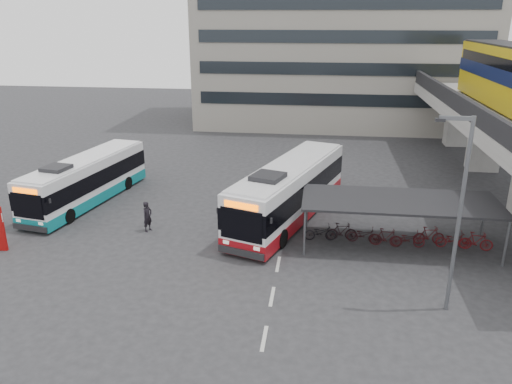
# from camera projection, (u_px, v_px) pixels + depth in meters

# --- Properties ---
(ground) EXTENTS (120.00, 120.00, 0.00)m
(ground) POSITION_uv_depth(u_px,v_px,m) (228.00, 261.00, 24.68)
(ground) COLOR #28282B
(ground) RESTS_ON ground
(bike_shelter) EXTENTS (10.00, 4.00, 2.54)m
(bike_shelter) POSITION_uv_depth(u_px,v_px,m) (397.00, 222.00, 26.02)
(bike_shelter) COLOR #595B60
(bike_shelter) RESTS_ON ground
(office_block) EXTENTS (30.00, 15.00, 25.00)m
(office_block) POSITION_uv_depth(u_px,v_px,m) (342.00, 6.00, 53.43)
(office_block) COLOR gray
(office_block) RESTS_ON ground
(road_markings) EXTENTS (0.15, 7.60, 0.01)m
(road_markings) POSITION_uv_depth(u_px,v_px,m) (272.00, 296.00, 21.57)
(road_markings) COLOR beige
(road_markings) RESTS_ON ground
(bus_main) EXTENTS (6.43, 12.41, 3.61)m
(bus_main) POSITION_uv_depth(u_px,v_px,m) (289.00, 192.00, 29.40)
(bus_main) COLOR white
(bus_main) RESTS_ON ground
(bus_teal) EXTENTS (4.16, 10.96, 3.17)m
(bus_teal) POSITION_uv_depth(u_px,v_px,m) (87.00, 180.00, 32.11)
(bus_teal) COLOR white
(bus_teal) RESTS_ON ground
(pedestrian) EXTENTS (0.63, 0.75, 1.74)m
(pedestrian) POSITION_uv_depth(u_px,v_px,m) (148.00, 217.00, 27.89)
(pedestrian) COLOR black
(pedestrian) RESTS_ON ground
(lamp_post) EXTENTS (1.42, 0.19, 8.07)m
(lamp_post) POSITION_uv_depth(u_px,v_px,m) (458.00, 206.00, 19.12)
(lamp_post) COLOR #595B60
(lamp_post) RESTS_ON ground
(sign_totem_north) EXTENTS (0.54, 0.31, 2.53)m
(sign_totem_north) POSITION_uv_depth(u_px,v_px,m) (79.00, 179.00, 32.93)
(sign_totem_north) COLOR #950A09
(sign_totem_north) RESTS_ON ground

